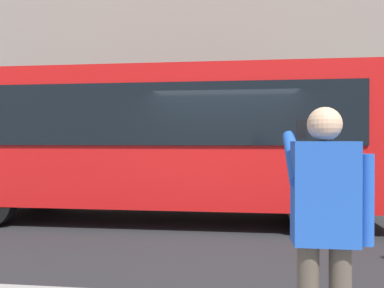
{
  "coord_description": "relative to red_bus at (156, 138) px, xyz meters",
  "views": [
    {
      "loc": [
        -0.26,
        7.28,
        1.64
      ],
      "look_at": [
        0.7,
        -0.55,
        1.56
      ],
      "focal_mm": 36.83,
      "sensor_mm": 36.0,
      "label": 1
    }
  ],
  "objects": [
    {
      "name": "pedestrian_photographer",
      "position": [
        -2.27,
        5.39,
        -0.54
      ],
      "size": [
        0.53,
        0.52,
        1.7
      ],
      "color": "#4C4238",
      "rests_on": "sidewalk_curb"
    },
    {
      "name": "building_facade_far",
      "position": [
        -1.49,
        -6.07,
        4.3
      ],
      "size": [
        28.0,
        1.55,
        12.0
      ],
      "color": "gray",
      "rests_on": "ground_plane"
    },
    {
      "name": "ground_plane",
      "position": [
        -1.47,
        0.72,
        -1.68
      ],
      "size": [
        60.0,
        60.0,
        0.0
      ],
      "primitive_type": "plane",
      "color": "#232326"
    },
    {
      "name": "red_bus",
      "position": [
        0.0,
        0.0,
        0.0
      ],
      "size": [
        9.05,
        2.54,
        3.08
      ],
      "color": "red",
      "rests_on": "ground_plane"
    }
  ]
}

